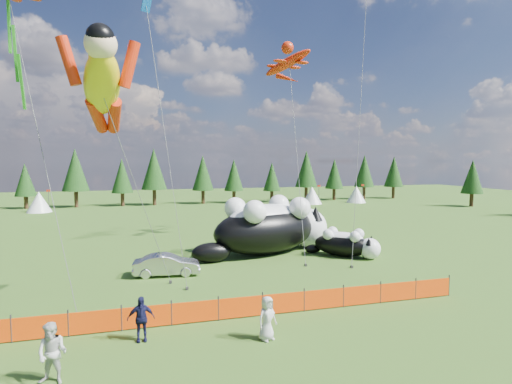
# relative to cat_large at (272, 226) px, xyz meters

# --- Properties ---
(ground) EXTENTS (160.00, 160.00, 0.00)m
(ground) POSITION_rel_cat_large_xyz_m (-5.20, -8.77, -2.02)
(ground) COLOR #16370A
(ground) RESTS_ON ground
(safety_fence) EXTENTS (22.06, 0.06, 1.10)m
(safety_fence) POSITION_rel_cat_large_xyz_m (-5.20, -11.77, -1.51)
(safety_fence) COLOR #262626
(safety_fence) RESTS_ON ground
(tree_line) EXTENTS (90.00, 4.00, 8.00)m
(tree_line) POSITION_rel_cat_large_xyz_m (-5.20, 36.23, 1.98)
(tree_line) COLOR black
(tree_line) RESTS_ON ground
(festival_tents) EXTENTS (50.00, 3.20, 2.80)m
(festival_tents) POSITION_rel_cat_large_xyz_m (5.80, 31.23, -0.62)
(festival_tents) COLOR white
(festival_tents) RESTS_ON ground
(cat_large) EXTENTS (11.39, 6.80, 4.25)m
(cat_large) POSITION_rel_cat_large_xyz_m (0.00, 0.00, 0.00)
(cat_large) COLOR black
(cat_large) RESTS_ON ground
(cat_small) EXTENTS (4.57, 4.33, 2.02)m
(cat_small) POSITION_rel_cat_large_xyz_m (4.80, -2.64, -1.06)
(cat_small) COLOR black
(cat_small) RESTS_ON ground
(car) EXTENTS (4.08, 1.74, 1.31)m
(car) POSITION_rel_cat_large_xyz_m (-8.00, -4.09, -1.36)
(car) COLOR silver
(car) RESTS_ON ground
(spectator_b) EXTENTS (1.07, 0.82, 1.94)m
(spectator_b) POSITION_rel_cat_large_xyz_m (-12.04, -15.26, -1.05)
(spectator_b) COLOR beige
(spectator_b) RESTS_ON ground
(spectator_c) EXTENTS (1.04, 0.54, 1.76)m
(spectator_c) POSITION_rel_cat_large_xyz_m (-9.42, -12.91, -1.14)
(spectator_c) COLOR #141437
(spectator_c) RESTS_ON ground
(spectator_e) EXTENTS (0.99, 0.84, 1.72)m
(spectator_e) POSITION_rel_cat_large_xyz_m (-4.70, -14.11, -1.16)
(spectator_e) COLOR beige
(spectator_e) RESTS_ON ground
(superhero_kite) EXTENTS (5.49, 7.26, 12.97)m
(superhero_kite) POSITION_rel_cat_large_xyz_m (-10.82, -10.33, 8.13)
(superhero_kite) COLOR #DEBE0B
(superhero_kite) RESTS_ON ground
(gecko_kite) EXTENTS (6.72, 12.19, 17.59)m
(gecko_kite) POSITION_rel_cat_large_xyz_m (2.69, 4.19, 13.24)
(gecko_kite) COLOR red
(gecko_kite) RESTS_ON ground
(diamond_kite_a) EXTENTS (2.35, 3.29, 16.49)m
(diamond_kite_a) POSITION_rel_cat_large_xyz_m (-8.80, -4.45, 12.81)
(diamond_kite_a) COLOR #0B4EA9
(diamond_kite_a) RESTS_ON ground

